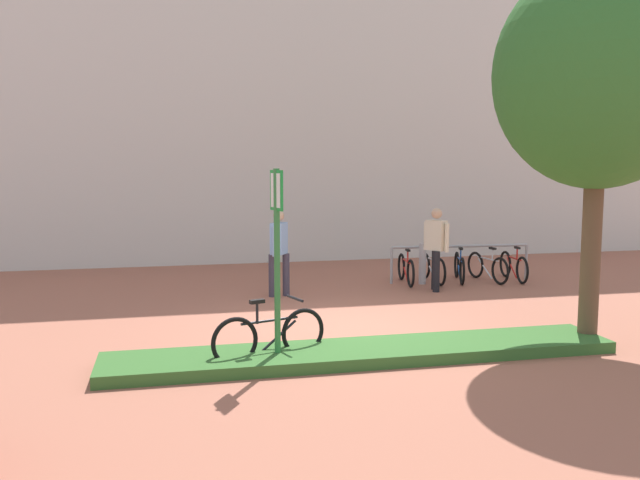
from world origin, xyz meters
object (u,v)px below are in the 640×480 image
object	(u,v)px
tree_sidewalk	(599,75)
bollard_steel	(423,264)
bike_rack_cluster	(460,266)
parking_sign_post	(277,238)
person_casual_tan	(279,247)
person_shirt_white	(436,244)
bike_at_sign	(270,335)

from	to	relation	value
tree_sidewalk	bollard_steel	distance (m)	6.17
tree_sidewalk	bike_rack_cluster	xyz separation A→B (m)	(0.33, 5.16, -3.54)
parking_sign_post	bollard_steel	xyz separation A→B (m)	(4.04, 5.13, -1.23)
parking_sign_post	person_casual_tan	distance (m)	4.59
bollard_steel	person_shirt_white	distance (m)	0.96
bike_rack_cluster	person_casual_tan	world-z (taller)	person_casual_tan
tree_sidewalk	bike_at_sign	size ratio (longest dim) A/B	3.42
bike_at_sign	bike_rack_cluster	xyz separation A→B (m)	(5.03, 5.01, -0.00)
bollard_steel	person_casual_tan	distance (m)	3.39
tree_sidewalk	parking_sign_post	distance (m)	5.13
parking_sign_post	bike_rack_cluster	world-z (taller)	parking_sign_post
tree_sidewalk	person_casual_tan	size ratio (longest dim) A/B	3.22
bike_at_sign	person_casual_tan	world-z (taller)	person_casual_tan
tree_sidewalk	bike_at_sign	distance (m)	5.89
parking_sign_post	bollard_steel	bearing A→B (deg)	51.75
parking_sign_post	bollard_steel	size ratio (longest dim) A/B	2.86
bike_at_sign	bollard_steel	xyz separation A→B (m)	(4.12, 4.94, 0.10)
parking_sign_post	person_casual_tan	size ratio (longest dim) A/B	1.50
tree_sidewalk	person_shirt_white	xyz separation A→B (m)	(-0.62, 4.29, -2.90)
bike_rack_cluster	person_shirt_white	xyz separation A→B (m)	(-0.94, -0.87, 0.64)
bike_at_sign	person_shirt_white	size ratio (longest dim) A/B	0.94
bike_rack_cluster	person_casual_tan	distance (m)	4.31
tree_sidewalk	bollard_steel	bearing A→B (deg)	96.59
bike_rack_cluster	person_casual_tan	xyz separation A→B (m)	(-4.20, -0.72, 0.64)
parking_sign_post	person_shirt_white	bearing A→B (deg)	47.13
tree_sidewalk	parking_sign_post	xyz separation A→B (m)	(-4.63, -0.03, -2.20)
bike_at_sign	bollard_steel	distance (m)	6.43
tree_sidewalk	bike_rack_cluster	distance (m)	6.26
parking_sign_post	bike_at_sign	size ratio (longest dim) A/B	1.59
parking_sign_post	bike_rack_cluster	xyz separation A→B (m)	(4.96, 5.19, -1.33)
parking_sign_post	person_shirt_white	size ratio (longest dim) A/B	1.50
person_shirt_white	tree_sidewalk	bearing A→B (deg)	-81.84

